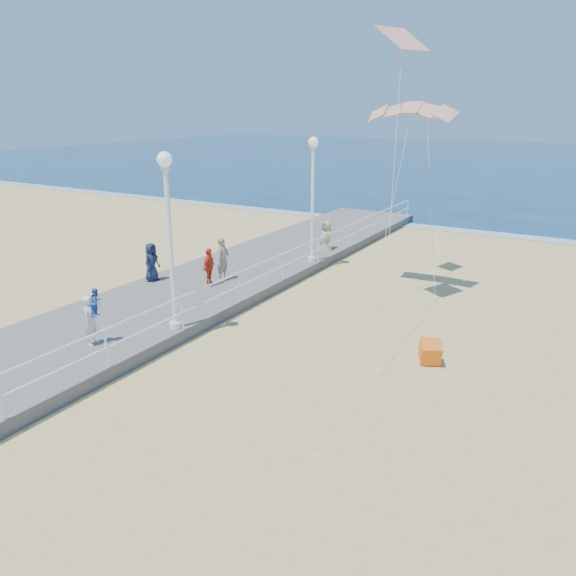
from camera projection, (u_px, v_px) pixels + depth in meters
The scene contains 17 objects.
ground at pixel (332, 380), 14.89m from camera, with size 160.00×160.00×0.00m, color tan.
ocean at pixel (565, 165), 68.33m from camera, with size 160.00×90.00×0.05m, color #0C2C4D.
surf_line at pixel (490, 234), 31.73m from camera, with size 160.00×1.20×0.04m, color silver.
boardwalk at pixel (126, 321), 18.40m from camera, with size 5.00×44.00×0.40m, color slate.
railing at pixel (182, 304), 16.91m from camera, with size 0.05×42.00×0.55m.
lamp_post_mid at pixel (169, 224), 16.30m from camera, with size 0.44×0.44×5.32m.
lamp_post_far at pixel (313, 187), 23.71m from camera, with size 0.44×0.44×5.32m.
woman_holding_toddler at pixel (91, 320), 15.92m from camera, with size 0.53×0.35×1.46m, color silver.
toddler_held at pixel (97, 302), 15.81m from camera, with size 0.40×0.31×0.82m, color blue.
spectator_3 at pixel (209, 267), 21.23m from camera, with size 0.85×0.35×1.44m, color red.
spectator_4 at pixel (151, 262), 21.77m from camera, with size 0.74×0.48×1.51m, color #1A203A.
spectator_6 at pixel (223, 259), 21.81m from camera, with size 0.63×0.41×1.73m, color gray.
beach_walker_c at pixel (327, 239), 26.68m from camera, with size 0.87×0.57×1.78m, color #9B996B.
box_kite at pixel (430, 354), 15.72m from camera, with size 0.55×0.55×0.60m, color red.
kite_parafoil at pixel (411, 108), 19.83m from camera, with size 3.21×0.90×0.30m, color #C33D16, non-canonical shape.
kite_diamond_pink at pixel (427, 110), 21.72m from camera, with size 1.11×1.11×0.02m, color #FF5D71.
kite_diamond_redwhite at pixel (403, 38), 17.34m from camera, with size 1.36×1.36×0.02m, color red.
Camera 1 is at (5.72, -12.17, 6.94)m, focal length 35.00 mm.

